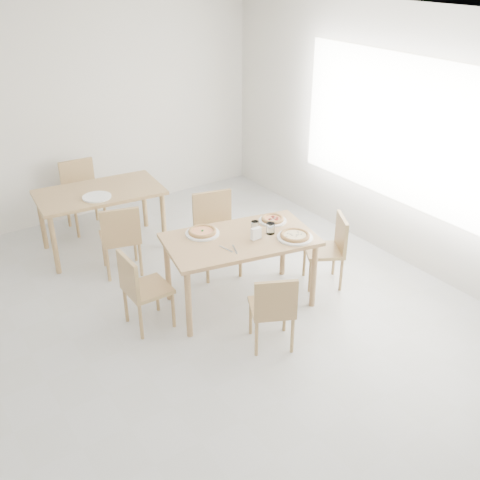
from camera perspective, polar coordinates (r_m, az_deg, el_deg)
room at (r=6.39m, az=16.81°, el=10.35°), size 7.28×7.00×7.00m
main_table at (r=5.52m, az=0.00°, el=-0.55°), size 1.59×1.10×0.75m
chair_south at (r=5.00m, az=3.40°, el=-6.80°), size 0.51×0.51×0.77m
chair_north at (r=6.22m, az=-2.49°, el=1.34°), size 0.54×0.54×0.90m
chair_west at (r=5.34m, az=-10.14°, el=-4.61°), size 0.39×0.39×0.80m
chair_east at (r=6.04m, az=9.22°, el=-0.57°), size 0.53×0.53×0.79m
plate_margherita at (r=5.56m, az=-3.84°, el=0.68°), size 0.34×0.34×0.02m
plate_mushroom at (r=5.50m, az=5.59°, el=0.28°), size 0.35×0.35×0.02m
plate_pepperoni at (r=5.82m, az=3.32°, el=1.98°), size 0.29×0.29×0.02m
pizza_margherita at (r=5.55m, az=-3.84°, el=0.89°), size 0.36×0.36×0.03m
pizza_mushroom at (r=5.49m, az=5.60°, el=0.49°), size 0.32×0.32×0.03m
pizza_pepperoni at (r=5.81m, az=3.33°, el=2.18°), size 0.27×0.27×0.03m
tumbler_a at (r=5.55m, az=3.12°, el=1.18°), size 0.08×0.08×0.11m
tumbler_b at (r=5.61m, az=1.52°, el=1.44°), size 0.07×0.07×0.10m
napkin_holder at (r=5.42m, az=1.64°, el=0.60°), size 0.11×0.06×0.13m
fork_a at (r=5.26m, az=-0.53°, el=-0.97°), size 0.08×0.18×0.01m
fork_b at (r=5.27m, az=-1.43°, el=-0.93°), size 0.05×0.18×0.01m
second_table at (r=6.80m, az=-14.05°, el=4.18°), size 1.50×0.95×0.75m
chair_back_s at (r=6.24m, az=-12.05°, el=0.48°), size 0.51×0.51×0.84m
chair_back_n at (r=7.49m, az=-15.80°, el=4.91°), size 0.45×0.45×0.88m
plate_empty at (r=6.58m, az=-14.34°, el=4.26°), size 0.32×0.32×0.02m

